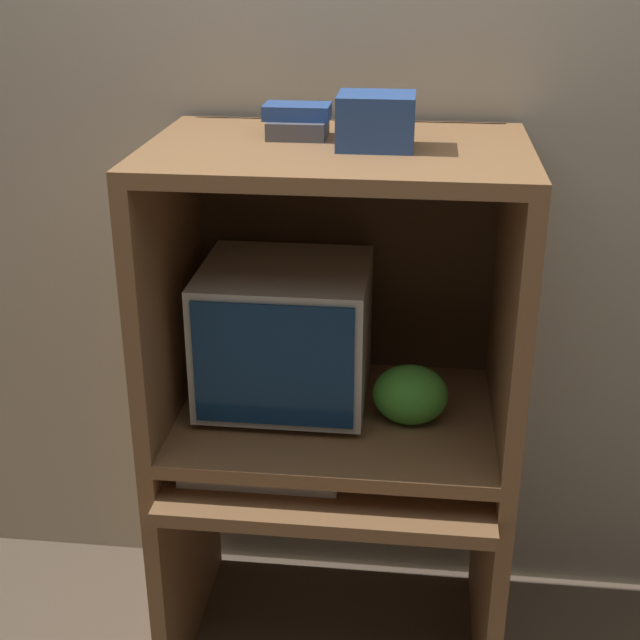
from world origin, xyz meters
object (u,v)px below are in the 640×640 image
object	(u,v)px
mouse	(372,474)
snack_bag	(410,395)
storage_box	(376,121)
crt_monitor	(285,334)
book_stack	(298,121)
keyboard	(261,472)

from	to	relation	value
mouse	snack_bag	size ratio (longest dim) A/B	0.38
snack_bag	storage_box	bearing A→B (deg)	174.92
crt_monitor	book_stack	xyz separation A→B (m)	(0.03, 0.03, 0.53)
snack_bag	book_stack	size ratio (longest dim) A/B	1.21
storage_box	crt_monitor	bearing A→B (deg)	162.90
snack_bag	crt_monitor	bearing A→B (deg)	166.59
keyboard	mouse	bearing A→B (deg)	3.03
crt_monitor	mouse	bearing A→B (deg)	-40.75
crt_monitor	snack_bag	world-z (taller)	crt_monitor
keyboard	book_stack	world-z (taller)	book_stack
snack_bag	book_stack	xyz separation A→B (m)	(-0.29, 0.10, 0.65)
snack_bag	storage_box	distance (m)	0.68
crt_monitor	book_stack	bearing A→B (deg)	37.28
crt_monitor	mouse	distance (m)	0.42
crt_monitor	keyboard	xyz separation A→B (m)	(-0.03, -0.22, -0.27)
book_stack	crt_monitor	bearing A→B (deg)	-142.72
book_stack	storage_box	distance (m)	0.21
keyboard	mouse	size ratio (longest dim) A/B	5.39
keyboard	snack_bag	distance (m)	0.41
mouse	book_stack	world-z (taller)	book_stack
crt_monitor	storage_box	xyz separation A→B (m)	(0.22, -0.07, 0.56)
snack_bag	book_stack	distance (m)	0.72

